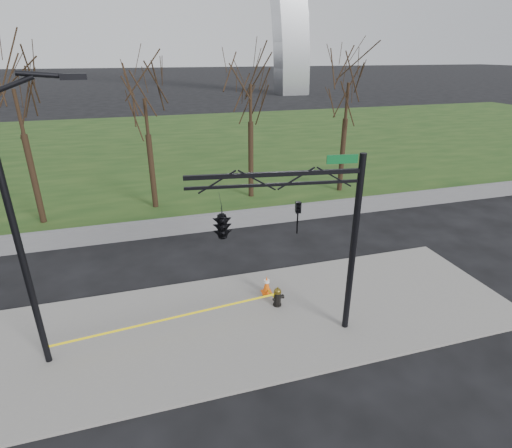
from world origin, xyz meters
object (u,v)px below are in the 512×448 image
object	(u,v)px
street_light	(22,218)
traffic_signal_mast	(249,221)
fire_hydrant	(278,297)
traffic_cone	(267,285)

from	to	relation	value
street_light	traffic_signal_mast	xyz separation A→B (m)	(5.85, -0.61, -0.55)
traffic_signal_mast	fire_hydrant	bearing A→B (deg)	51.06
street_light	traffic_cone	bearing A→B (deg)	7.68
traffic_cone	street_light	size ratio (longest dim) A/B	0.09
fire_hydrant	traffic_cone	size ratio (longest dim) A/B	1.04
traffic_cone	traffic_signal_mast	xyz separation A→B (m)	(-1.30, -2.22, 3.68)
street_light	fire_hydrant	bearing A→B (deg)	0.67
traffic_signal_mast	street_light	bearing A→B (deg)	-177.92
traffic_cone	street_light	distance (m)	8.46
fire_hydrant	traffic_cone	xyz separation A→B (m)	(-0.13, 0.89, 0.02)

